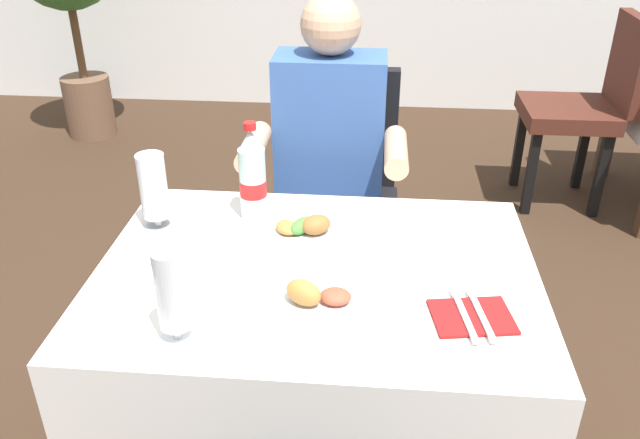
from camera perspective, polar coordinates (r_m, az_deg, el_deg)
main_dining_table at (r=1.68m, az=-0.30°, el=-9.49°), size 1.06×0.78×0.75m
chair_far_diner_seat at (r=2.35m, az=1.47°, el=2.23°), size 0.44×0.50×0.97m
seated_diner_far at (r=2.18m, az=0.73°, el=4.67°), size 0.50×0.46×1.26m
plate_near_camera at (r=1.44m, az=-0.34°, el=-6.86°), size 0.23×0.23×0.07m
plate_far_diner at (r=1.69m, az=-1.35°, el=-1.01°), size 0.25×0.25×0.06m
beer_glass_left at (r=1.33m, az=-12.77°, el=-6.50°), size 0.07×0.07×0.21m
beer_glass_middle at (r=1.75m, az=-14.32°, el=2.39°), size 0.07×0.07×0.21m
cola_bottle_primary at (r=1.75m, az=-5.91°, el=3.68°), size 0.07×0.07×0.28m
napkin_cutlery_set at (r=1.45m, az=13.14°, el=-8.25°), size 0.19×0.20×0.01m
background_chair_left at (r=3.57m, az=22.37°, el=9.57°), size 0.50×0.44×0.97m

